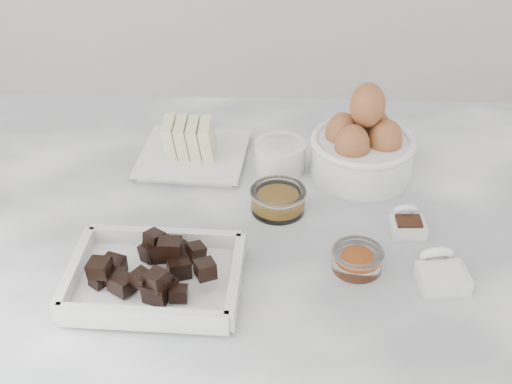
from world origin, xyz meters
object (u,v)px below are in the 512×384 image
(sugar_ramekin, at_px, (280,155))
(chocolate_dish, at_px, (155,274))
(zest_bowl, at_px, (357,258))
(vanilla_spoon, at_px, (407,223))
(salt_spoon, at_px, (441,271))
(butter_plate, at_px, (191,147))
(honey_bowl, at_px, (278,199))
(egg_bowl, at_px, (362,146))

(sugar_ramekin, bearing_deg, chocolate_dish, -117.82)
(zest_bowl, xyz_separation_m, vanilla_spoon, (0.07, 0.08, -0.00))
(salt_spoon, bearing_deg, butter_plate, 141.26)
(zest_bowl, xyz_separation_m, salt_spoon, (0.10, -0.02, -0.00))
(sugar_ramekin, distance_m, honey_bowl, 0.11)
(honey_bowl, bearing_deg, butter_plate, 136.56)
(chocolate_dish, distance_m, salt_spoon, 0.35)
(butter_plate, distance_m, salt_spoon, 0.44)
(chocolate_dish, bearing_deg, honey_bowl, 49.57)
(egg_bowl, height_order, salt_spoon, egg_bowl)
(salt_spoon, bearing_deg, egg_bowl, 108.13)
(sugar_ramekin, height_order, vanilla_spoon, sugar_ramekin)
(egg_bowl, relative_size, honey_bowl, 1.95)
(vanilla_spoon, bearing_deg, chocolate_dish, -157.67)
(zest_bowl, bearing_deg, vanilla_spoon, 48.52)
(honey_bowl, distance_m, salt_spoon, 0.25)
(sugar_ramekin, distance_m, zest_bowl, 0.25)
(zest_bowl, bearing_deg, egg_bowl, 84.47)
(chocolate_dish, xyz_separation_m, vanilla_spoon, (0.33, 0.13, -0.01))
(butter_plate, xyz_separation_m, sugar_ramekin, (0.14, -0.02, 0.00))
(butter_plate, xyz_separation_m, egg_bowl, (0.26, -0.03, 0.03))
(chocolate_dish, relative_size, egg_bowl, 1.36)
(honey_bowl, bearing_deg, salt_spoon, -35.15)
(egg_bowl, height_order, vanilla_spoon, egg_bowl)
(sugar_ramekin, relative_size, vanilla_spoon, 1.33)
(sugar_ramekin, xyz_separation_m, vanilla_spoon, (0.18, -0.15, -0.01))
(honey_bowl, distance_m, vanilla_spoon, 0.18)
(chocolate_dish, relative_size, butter_plate, 1.23)
(chocolate_dish, relative_size, honey_bowl, 2.65)
(salt_spoon, bearing_deg, sugar_ramekin, 128.87)
(butter_plate, height_order, sugar_ramekin, butter_plate)
(chocolate_dish, xyz_separation_m, salt_spoon, (0.35, 0.03, -0.01))
(chocolate_dish, relative_size, vanilla_spoon, 3.67)
(butter_plate, bearing_deg, egg_bowl, -6.61)
(sugar_ramekin, xyz_separation_m, egg_bowl, (0.12, -0.01, 0.02))
(butter_plate, xyz_separation_m, vanilla_spoon, (0.32, -0.17, -0.01))
(butter_plate, height_order, salt_spoon, butter_plate)
(butter_plate, distance_m, vanilla_spoon, 0.36)
(honey_bowl, bearing_deg, vanilla_spoon, -12.66)
(chocolate_dish, xyz_separation_m, sugar_ramekin, (0.15, 0.28, 0.00))
(sugar_ramekin, relative_size, zest_bowl, 1.17)
(chocolate_dish, bearing_deg, vanilla_spoon, 22.33)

